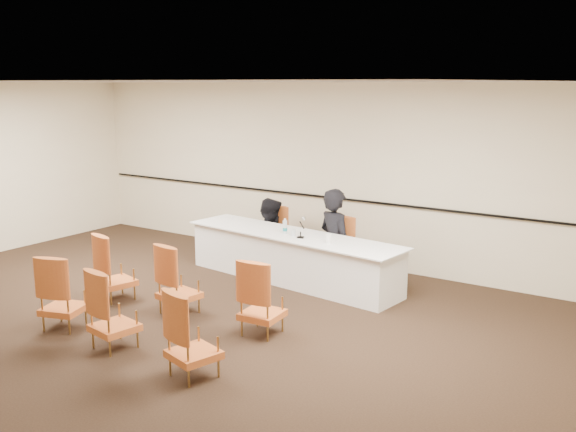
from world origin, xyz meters
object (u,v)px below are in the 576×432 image
(aud_chair_front_mid, at_px, (179,279))
(aud_chair_back_left, at_px, (63,291))
(aud_chair_back_mid, at_px, (114,309))
(panelist_second_chair, at_px, (270,235))
(panelist_second, at_px, (270,246))
(microphone, at_px, (301,228))
(aud_chair_front_left, at_px, (115,267))
(coffee_cup, at_px, (328,239))
(aud_chair_back_right, at_px, (193,333))
(panel_table, at_px, (292,257))
(aud_chair_front_right, at_px, (262,297))
(water_bottle, at_px, (285,226))
(panelist_main, at_px, (335,247))
(drinking_glass, at_px, (293,233))
(panelist_main_chair, at_px, (335,248))

(aud_chair_front_mid, xyz_separation_m, aud_chair_back_left, (-0.83, -1.17, 0.00))
(aud_chair_back_left, distance_m, aud_chair_back_mid, 1.00)
(panelist_second_chair, bearing_deg, panelist_second, 0.00)
(microphone, xyz_separation_m, aud_chair_back_left, (-1.54, -3.04, -0.41))
(panelist_second, distance_m, panelist_second_chair, 0.19)
(aud_chair_front_left, bearing_deg, coffee_cup, 52.93)
(coffee_cup, bearing_deg, microphone, 174.04)
(aud_chair_back_right, bearing_deg, aud_chair_front_left, 169.73)
(panel_table, relative_size, aud_chair_back_right, 3.90)
(microphone, bearing_deg, aud_chair_back_mid, -116.52)
(aud_chair_front_right, relative_size, aud_chair_back_left, 1.00)
(coffee_cup, relative_size, aud_chair_back_left, 0.14)
(water_bottle, relative_size, aud_chair_front_mid, 0.25)
(panelist_main, xyz_separation_m, aud_chair_back_right, (0.49, -3.82, -0.01))
(aud_chair_front_right, height_order, aud_chair_back_left, same)
(panelist_second, bearing_deg, panel_table, 148.89)
(aud_chair_front_mid, bearing_deg, aud_chair_back_right, -34.11)
(drinking_glass, height_order, aud_chair_back_mid, aud_chair_back_mid)
(aud_chair_back_mid, bearing_deg, aud_chair_front_mid, 107.45)
(microphone, distance_m, drinking_glass, 0.19)
(aud_chair_front_left, bearing_deg, aud_chair_front_mid, 17.85)
(panelist_main_chair, bearing_deg, drinking_glass, -115.87)
(panelist_main_chair, xyz_separation_m, water_bottle, (-0.57, -0.55, 0.38))
(aud_chair_front_right, bearing_deg, panelist_main_chair, 94.13)
(microphone, relative_size, aud_chair_back_mid, 0.31)
(panelist_main, xyz_separation_m, microphone, (-0.22, -0.66, 0.40))
(aud_chair_front_right, bearing_deg, panel_table, 108.52)
(aud_chair_front_mid, bearing_deg, aud_chair_front_right, 9.47)
(panelist_second_chair, height_order, drinking_glass, panelist_second_chair)
(panelist_second_chair, bearing_deg, coffee_cup, -21.39)
(aud_chair_front_right, height_order, aud_chair_back_mid, same)
(panel_table, xyz_separation_m, aud_chair_front_right, (0.87, -1.99, 0.10))
(panel_table, relative_size, microphone, 12.52)
(panelist_second_chair, xyz_separation_m, microphone, (1.12, -0.81, 0.41))
(microphone, bearing_deg, panelist_main_chair, 54.67)
(panelist_second_chair, xyz_separation_m, aud_chair_back_left, (-0.42, -3.84, 0.00))
(panelist_second_chair, bearing_deg, aud_chair_back_left, -89.81)
(aud_chair_front_mid, bearing_deg, panelist_main, 78.27)
(panelist_main, relative_size, microphone, 6.27)
(aud_chair_front_left, xyz_separation_m, aud_chair_back_mid, (1.30, -1.18, 0.00))
(panelist_second, bearing_deg, aud_chair_back_left, 89.39)
(panelist_main, xyz_separation_m, panelist_second, (-1.34, 0.15, -0.20))
(aud_chair_front_left, xyz_separation_m, aud_chair_front_mid, (1.13, 0.07, 0.00))
(panelist_main_chair, height_order, aud_chair_front_mid, same)
(microphone, bearing_deg, panelist_second, 127.66)
(coffee_cup, relative_size, aud_chair_front_right, 0.14)
(panel_table, distance_m, coffee_cup, 0.89)
(drinking_glass, bearing_deg, panel_table, 130.84)
(water_bottle, bearing_deg, panel_table, 21.96)
(panelist_second_chair, height_order, aud_chair_back_mid, same)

